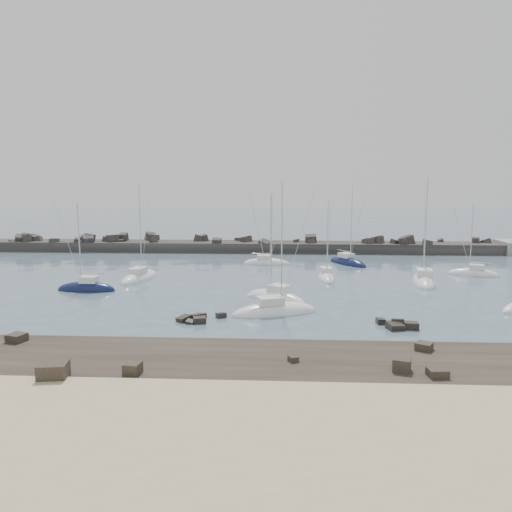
{
  "coord_description": "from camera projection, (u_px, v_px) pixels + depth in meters",
  "views": [
    {
      "loc": [
        3.5,
        -55.04,
        12.96
      ],
      "look_at": [
        -0.0,
        12.0,
        2.99
      ],
      "focal_mm": 35.0,
      "sensor_mm": 36.0,
      "label": 1
    }
  ],
  "objects": [
    {
      "name": "rock_shelf",
      "position": [
        232.0,
        370.0,
        34.73
      ],
      "size": [
        140.0,
        12.0,
        2.03
      ],
      "color": "black",
      "rests_on": "ground"
    },
    {
      "name": "sailboat_4",
      "position": [
        276.0,
        299.0,
        55.17
      ],
      "size": [
        7.78,
        6.9,
        12.84
      ],
      "color": "white",
      "rests_on": "ground"
    },
    {
      "name": "ground",
      "position": [
        250.0,
        298.0,
        56.46
      ],
      "size": [
        400.0,
        400.0,
        0.0
      ],
      "primitive_type": "plane",
      "color": "#486071",
      "rests_on": "ground"
    },
    {
      "name": "sailboat_8",
      "position": [
        474.0,
        274.0,
        69.9
      ],
      "size": [
        7.08,
        4.34,
        10.95
      ],
      "color": "white",
      "rests_on": "ground"
    },
    {
      "name": "sailboat_7",
      "position": [
        348.0,
        263.0,
        79.65
      ],
      "size": [
        6.59,
        8.55,
        13.39
      ],
      "color": "#0F183F",
      "rests_on": "ground"
    },
    {
      "name": "rock_cluster_far",
      "position": [
        399.0,
        327.0,
        44.78
      ],
      "size": [
        3.55,
        3.12,
        1.65
      ],
      "color": "black",
      "rests_on": "ground"
    },
    {
      "name": "sailboat_6",
      "position": [
        274.0,
        312.0,
        49.5
      ],
      "size": [
        9.23,
        5.55,
        14.02
      ],
      "color": "white",
      "rests_on": "ground"
    },
    {
      "name": "sailboat_9",
      "position": [
        424.0,
        282.0,
        64.67
      ],
      "size": [
        4.45,
        9.59,
        14.71
      ],
      "color": "white",
      "rests_on": "ground"
    },
    {
      "name": "breakwater",
      "position": [
        220.0,
        249.0,
        94.37
      ],
      "size": [
        115.0,
        7.15,
        4.9
      ],
      "color": "#282624",
      "rests_on": "ground"
    },
    {
      "name": "sailboat_2",
      "position": [
        139.0,
        278.0,
        67.0
      ],
      "size": [
        4.54,
        9.08,
        13.77
      ],
      "color": "white",
      "rests_on": "ground"
    },
    {
      "name": "rock_cluster_near",
      "position": [
        197.0,
        320.0,
        47.07
      ],
      "size": [
        4.75,
        3.29,
        1.32
      ],
      "color": "black",
      "rests_on": "ground"
    },
    {
      "name": "sand_strip",
      "position": [
        210.0,
        445.0,
        24.85
      ],
      "size": [
        140.0,
        14.0,
        1.0
      ],
      "primitive_type": "cube",
      "color": "#C4B388",
      "rests_on": "ground"
    },
    {
      "name": "sailboat_1",
      "position": [
        86.0,
        289.0,
        60.05
      ],
      "size": [
        7.24,
        2.51,
        11.66
      ],
      "color": "#0F183F",
      "rests_on": "ground"
    },
    {
      "name": "sailboat_5",
      "position": [
        326.0,
        278.0,
        67.43
      ],
      "size": [
        2.31,
        7.18,
        11.45
      ],
      "color": "white",
      "rests_on": "ground"
    },
    {
      "name": "sailboat_3",
      "position": [
        266.0,
        263.0,
        79.46
      ],
      "size": [
        7.54,
        2.52,
        11.86
      ],
      "color": "white",
      "rests_on": "ground"
    }
  ]
}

